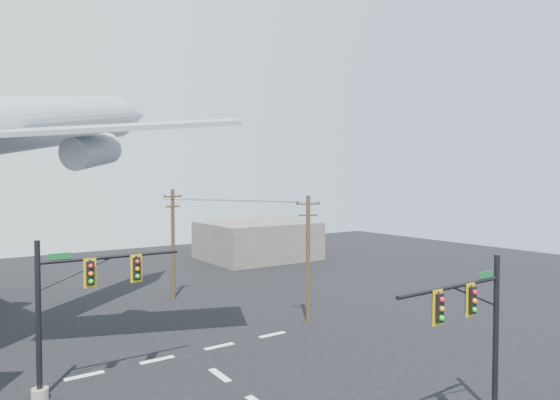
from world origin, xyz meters
TOP-DOWN VIEW (x-y plane):
  - lane_markings at (0.00, 5.33)m, footprint 14.00×21.20m
  - signal_mast_near at (6.71, -2.77)m, footprint 6.71×0.78m
  - signal_mast_far at (-6.85, 10.20)m, footprint 7.25×0.83m
  - utility_pole_a at (9.80, 12.96)m, footprint 1.84×0.61m
  - utility_pole_b at (4.24, 25.37)m, footprint 1.90×0.78m
  - power_lines at (7.02, 19.17)m, footprint 7.30×12.42m
  - airliner at (-8.11, 20.31)m, footprint 27.16×26.02m
  - building_right at (22.00, 40.00)m, footprint 14.00×12.00m

SIDE VIEW (x-z plane):
  - lane_markings at x=0.00m, z-range 0.01..0.01m
  - building_right at x=22.00m, z-range 0.00..5.00m
  - signal_mast_near at x=6.71m, z-range 0.25..7.38m
  - signal_mast_far at x=-6.85m, z-range 0.28..7.86m
  - utility_pole_a at x=9.80m, z-range 0.22..9.59m
  - utility_pole_b at x=4.24m, z-range 0.23..9.98m
  - power_lines at x=7.02m, z-range 8.85..8.88m
  - airliner at x=-8.11m, z-range 9.48..18.45m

